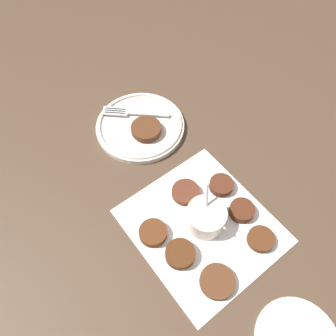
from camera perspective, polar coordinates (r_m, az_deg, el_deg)
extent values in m
plane|color=#4C3828|center=(0.74, 5.20, -10.74)|extent=(4.00, 4.00, 0.00)
cube|color=white|center=(0.74, 5.80, -9.85)|extent=(0.36, 0.34, 0.00)
cylinder|color=silver|center=(0.72, 6.72, -8.63)|extent=(0.09, 0.09, 0.05)
cylinder|color=orange|center=(0.73, 6.65, -8.93)|extent=(0.07, 0.07, 0.03)
cone|color=silver|center=(0.70, 9.54, -10.07)|extent=(0.02, 0.02, 0.02)
cylinder|color=silver|center=(0.70, 6.75, -6.02)|extent=(0.04, 0.03, 0.09)
cylinder|color=#582C1D|center=(0.76, 3.07, -4.23)|extent=(0.06, 0.06, 0.02)
cylinder|color=#4D2914|center=(0.70, 2.14, -14.73)|extent=(0.06, 0.06, 0.02)
cylinder|color=#56311D|center=(0.70, 8.59, -18.96)|extent=(0.07, 0.07, 0.01)
cylinder|color=#4D2615|center=(0.76, 12.72, -7.21)|extent=(0.06, 0.06, 0.02)
cylinder|color=#522C16|center=(0.74, 15.87, -11.82)|extent=(0.06, 0.06, 0.02)
cylinder|color=#582E17|center=(0.72, -2.61, -11.21)|extent=(0.06, 0.06, 0.02)
cylinder|color=#502719|center=(0.78, 9.27, -2.96)|extent=(0.06, 0.06, 0.02)
cylinder|color=silver|center=(0.88, -4.84, 7.21)|extent=(0.23, 0.23, 0.02)
torus|color=silver|center=(0.87, -4.89, 7.60)|extent=(0.22, 0.22, 0.01)
cylinder|color=#512D19|center=(0.85, -3.83, 6.83)|extent=(0.08, 0.08, 0.02)
cube|color=silver|center=(0.89, -3.41, 9.44)|extent=(0.10, 0.08, 0.00)
cube|color=silver|center=(0.90, -9.16, 9.73)|extent=(0.07, 0.06, 0.00)
cube|color=black|center=(0.91, -9.10, 10.17)|extent=(0.05, 0.04, 0.00)
cube|color=black|center=(0.90, -9.18, 9.83)|extent=(0.05, 0.04, 0.00)
cube|color=black|center=(0.90, -9.26, 9.49)|extent=(0.05, 0.04, 0.00)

